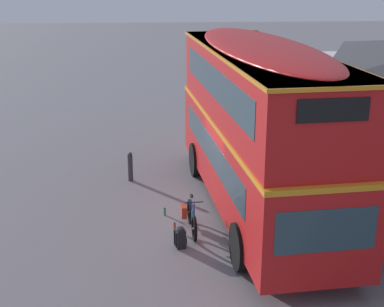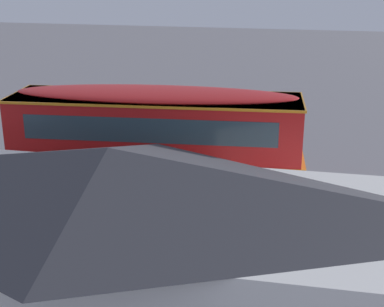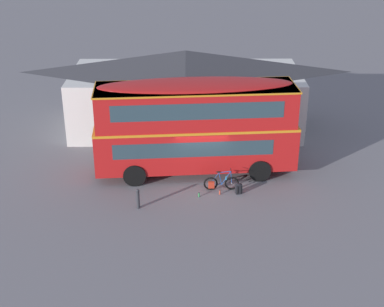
{
  "view_description": "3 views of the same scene",
  "coord_description": "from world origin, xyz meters",
  "px_view_note": "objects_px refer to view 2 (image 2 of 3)",
  "views": [
    {
      "loc": [
        13.84,
        -1.95,
        6.48
      ],
      "look_at": [
        -0.79,
        -0.94,
        1.57
      ],
      "focal_mm": 51.3,
      "sensor_mm": 36.0,
      "label": 1
    },
    {
      "loc": [
        -5.28,
        17.94,
        8.71
      ],
      "look_at": [
        -1.08,
        -1.32,
        1.9
      ],
      "focal_mm": 52.09,
      "sensor_mm": 36.0,
      "label": 2
    },
    {
      "loc": [
        -0.24,
        -24.29,
        12.87
      ],
      "look_at": [
        -0.46,
        -0.81,
        1.79
      ],
      "focal_mm": 51.9,
      "sensor_mm": 36.0,
      "label": 3
    }
  ],
  "objects_px": {
    "double_decker_bus": "(156,151)",
    "touring_bicycle": "(141,189)",
    "kerb_bollard": "(243,178)",
    "backpack_on_ground": "(123,187)",
    "water_bottle_red_squeeze": "(145,191)",
    "water_bottle_green_metal": "(171,191)"
  },
  "relations": [
    {
      "from": "touring_bicycle",
      "to": "kerb_bollard",
      "type": "height_order",
      "value": "touring_bicycle"
    },
    {
      "from": "double_decker_bus",
      "to": "backpack_on_ground",
      "type": "height_order",
      "value": "double_decker_bus"
    },
    {
      "from": "double_decker_bus",
      "to": "kerb_bollard",
      "type": "bearing_deg",
      "value": -125.51
    },
    {
      "from": "touring_bicycle",
      "to": "backpack_on_ground",
      "type": "distance_m",
      "value": 0.93
    },
    {
      "from": "double_decker_bus",
      "to": "water_bottle_red_squeeze",
      "type": "height_order",
      "value": "double_decker_bus"
    },
    {
      "from": "water_bottle_red_squeeze",
      "to": "backpack_on_ground",
      "type": "bearing_deg",
      "value": 6.76
    },
    {
      "from": "double_decker_bus",
      "to": "touring_bicycle",
      "type": "relative_size",
      "value": 5.95
    },
    {
      "from": "double_decker_bus",
      "to": "water_bottle_green_metal",
      "type": "height_order",
      "value": "double_decker_bus"
    },
    {
      "from": "water_bottle_green_metal",
      "to": "kerb_bollard",
      "type": "relative_size",
      "value": 0.23
    },
    {
      "from": "backpack_on_ground",
      "to": "water_bottle_green_metal",
      "type": "bearing_deg",
      "value": -169.68
    },
    {
      "from": "touring_bicycle",
      "to": "water_bottle_green_metal",
      "type": "xyz_separation_m",
      "value": [
        -1.0,
        -0.66,
        -0.27
      ]
    },
    {
      "from": "touring_bicycle",
      "to": "water_bottle_red_squeeze",
      "type": "xyz_separation_m",
      "value": [
        -0.02,
        -0.43,
        -0.26
      ]
    },
    {
      "from": "double_decker_bus",
      "to": "backpack_on_ground",
      "type": "distance_m",
      "value": 3.83
    },
    {
      "from": "backpack_on_ground",
      "to": "water_bottle_green_metal",
      "type": "relative_size",
      "value": 2.36
    },
    {
      "from": "water_bottle_red_squeeze",
      "to": "kerb_bollard",
      "type": "height_order",
      "value": "kerb_bollard"
    },
    {
      "from": "kerb_bollard",
      "to": "backpack_on_ground",
      "type": "bearing_deg",
      "value": 16.72
    },
    {
      "from": "backpack_on_ground",
      "to": "kerb_bollard",
      "type": "bearing_deg",
      "value": -163.28
    },
    {
      "from": "water_bottle_green_metal",
      "to": "kerb_bollard",
      "type": "height_order",
      "value": "kerb_bollard"
    },
    {
      "from": "touring_bicycle",
      "to": "backpack_on_ground",
      "type": "xyz_separation_m",
      "value": [
        0.87,
        -0.32,
        -0.1
      ]
    },
    {
      "from": "backpack_on_ground",
      "to": "touring_bicycle",
      "type": "bearing_deg",
      "value": 159.49
    },
    {
      "from": "double_decker_bus",
      "to": "water_bottle_red_squeeze",
      "type": "distance_m",
      "value": 3.62
    },
    {
      "from": "double_decker_bus",
      "to": "touring_bicycle",
      "type": "bearing_deg",
      "value": -58.3
    }
  ]
}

